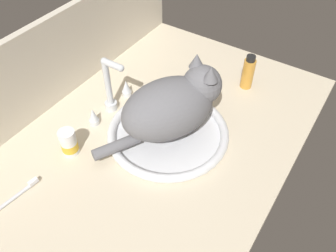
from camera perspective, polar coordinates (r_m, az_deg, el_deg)
name	(u,v)px	position (r cm, az deg, el deg)	size (l,w,h in cm)	color
countertop	(158,143)	(105.94, -1.70, -2.79)	(116.23, 74.46, 3.00)	beige
backsplash_wall	(56,64)	(117.63, -17.72, 9.64)	(116.23, 2.40, 31.11)	beige
sink_basin	(168,133)	(105.19, 0.00, -1.09)	(36.61, 36.61, 2.60)	white
faucet	(110,92)	(111.05, -9.39, 5.53)	(19.65, 9.13, 19.63)	silver
cat	(175,104)	(98.67, 1.09, 3.53)	(38.04, 28.93, 20.83)	slate
pill_bottle	(69,143)	(102.53, -15.84, -2.70)	(4.83, 4.83, 8.41)	white
amber_bottle	(248,73)	(122.65, 12.92, 8.49)	(4.04, 4.04, 12.52)	gold
toothbrush	(9,201)	(99.72, -24.50, -11.09)	(18.39, 3.39, 1.70)	silver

